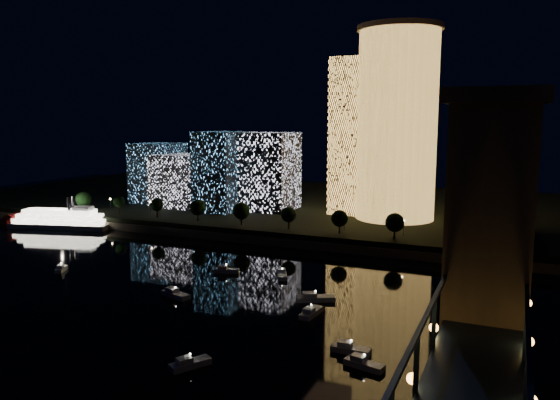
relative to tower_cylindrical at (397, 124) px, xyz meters
The scene contains 11 objects.
ground 135.70m from the tower_cylindrical, 99.76° to the right, with size 520.00×520.00×0.00m, color black.
far_bank 57.67m from the tower_cylindrical, 123.00° to the left, with size 420.00×160.00×5.00m, color black.
seawall 65.31m from the tower_cylindrical, 116.07° to the right, with size 420.00×6.00×3.00m, color #6B5E4C.
tower_cylindrical is the anchor object (origin of this frame).
tower_rectangular 20.87m from the tower_cylindrical, 156.52° to the left, with size 21.03×21.03×66.92m, color #FFB751.
midrise_blocks 87.84m from the tower_cylindrical, behind, with size 82.90×34.61×35.58m.
truss_bridge 133.10m from the tower_cylindrical, 70.60° to the right, with size 13.00×266.00×50.00m.
riverboat 149.11m from the tower_cylindrical, 157.97° to the right, with size 47.13×20.62×13.95m.
motorboats 126.63m from the tower_cylindrical, 100.54° to the right, with size 108.25×81.24×2.78m.
esplanade_trees 70.07m from the tower_cylindrical, 141.25° to the right, with size 166.74×6.91×8.95m.
street_lamps 73.44m from the tower_cylindrical, 149.78° to the right, with size 132.70×0.70×5.65m.
Camera 1 is at (68.12, -98.22, 45.92)m, focal length 35.00 mm.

